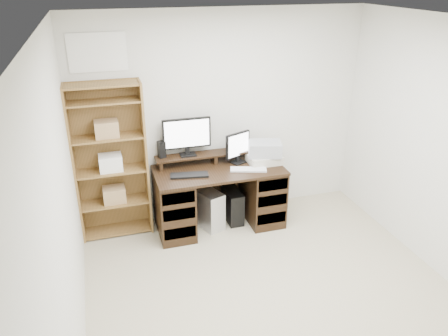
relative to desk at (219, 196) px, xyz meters
name	(u,v)px	position (x,y,z in m)	size (l,w,h in m)	color
room	(293,191)	(0.15, -1.64, 0.86)	(3.54, 4.04, 2.54)	#B3A98A
desk	(219,196)	(0.00, 0.00, 0.00)	(1.50, 0.70, 0.75)	black
riser_shelf	(214,155)	(0.00, 0.21, 0.45)	(1.40, 0.22, 0.12)	black
monitor_wide	(187,135)	(-0.31, 0.24, 0.73)	(0.56, 0.15, 0.45)	black
monitor_small	(238,146)	(0.27, 0.11, 0.57)	(0.33, 0.19, 0.38)	black
speaker	(162,149)	(-0.62, 0.25, 0.58)	(0.08, 0.08, 0.20)	black
keyboard_black	(189,175)	(-0.37, -0.10, 0.37)	(0.42, 0.14, 0.02)	black
keyboard_white	(248,169)	(0.32, -0.14, 0.37)	(0.42, 0.13, 0.02)	silver
mouse	(266,165)	(0.55, -0.09, 0.38)	(0.08, 0.05, 0.03)	white
printer	(264,159)	(0.57, 0.01, 0.41)	(0.39, 0.29, 0.10)	#BCB7A4
basket	(265,149)	(0.57, 0.01, 0.54)	(0.38, 0.27, 0.16)	#999DA3
tower_silver	(207,208)	(-0.14, 0.03, -0.15)	(0.21, 0.47, 0.47)	silver
tower_black	(232,205)	(0.19, 0.05, -0.19)	(0.18, 0.41, 0.41)	black
bookshelf	(110,160)	(-1.20, 0.21, 0.53)	(0.80, 0.30, 1.80)	olive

